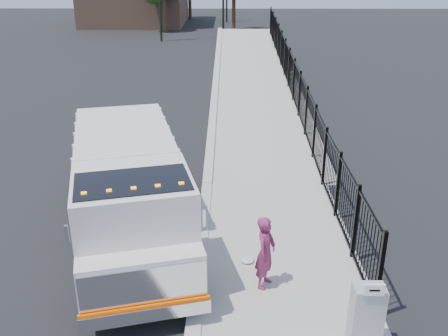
{
  "coord_description": "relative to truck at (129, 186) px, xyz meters",
  "views": [
    {
      "loc": [
        0.66,
        -9.95,
        6.62
      ],
      "look_at": [
        0.54,
        2.0,
        1.51
      ],
      "focal_mm": 40.0,
      "sensor_mm": 36.0,
      "label": 1
    }
  ],
  "objects": [
    {
      "name": "truck",
      "position": [
        0.0,
        0.0,
        0.0
      ],
      "size": [
        4.23,
        7.99,
        2.61
      ],
      "rotation": [
        0.0,
        0.0,
        0.25
      ],
      "color": "black",
      "rests_on": "ground"
    },
    {
      "name": "utility_cabinet",
      "position": [
        4.85,
        -3.79,
        -0.73
      ],
      "size": [
        0.55,
        0.4,
        1.25
      ],
      "primitive_type": "cube",
      "color": "gray",
      "rests_on": "sidewalk"
    },
    {
      "name": "sidewalk",
      "position": [
        3.67,
        -2.93,
        -1.41
      ],
      "size": [
        3.55,
        12.0,
        0.12
      ],
      "primitive_type": "cube",
      "color": "#9E998E",
      "rests_on": "ground"
    },
    {
      "name": "curb",
      "position": [
        1.75,
        -2.93,
        -1.39
      ],
      "size": [
        0.3,
        12.0,
        0.16
      ],
      "primitive_type": "cube",
      "color": "#ADAAA3",
      "rests_on": "ground"
    },
    {
      "name": "debris",
      "position": [
        2.85,
        -1.15,
        -1.31
      ],
      "size": [
        0.33,
        0.33,
        0.08
      ],
      "primitive_type": "ellipsoid",
      "color": "silver",
      "rests_on": "sidewalk"
    },
    {
      "name": "iron_fence",
      "position": [
        5.3,
        11.07,
        -0.57
      ],
      "size": [
        0.1,
        28.0,
        1.8
      ],
      "primitive_type": "cube",
      "color": "black",
      "rests_on": "ground"
    },
    {
      "name": "ramp",
      "position": [
        3.87,
        15.07,
        -1.47
      ],
      "size": [
        3.95,
        24.06,
        3.19
      ],
      "primitive_type": "cube",
      "rotation": [
        0.06,
        0.0,
        0.0
      ],
      "color": "#9E998E",
      "rests_on": "ground"
    },
    {
      "name": "worker",
      "position": [
        3.18,
        -2.04,
        -0.54
      ],
      "size": [
        0.6,
        0.7,
        1.62
      ],
      "primitive_type": "imported",
      "rotation": [
        0.0,
        0.0,
        1.15
      ],
      "color": "#832751",
      "rests_on": "sidewalk"
    },
    {
      "name": "arrow_sign",
      "position": [
        4.85,
        -4.01,
        0.01
      ],
      "size": [
        0.35,
        0.04,
        0.22
      ],
      "primitive_type": "cube",
      "color": "white",
      "rests_on": "utility_cabinet"
    },
    {
      "name": "ground",
      "position": [
        1.75,
        -0.93,
        -1.47
      ],
      "size": [
        120.0,
        120.0,
        0.0
      ],
      "primitive_type": "plane",
      "color": "black",
      "rests_on": "ground"
    }
  ]
}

